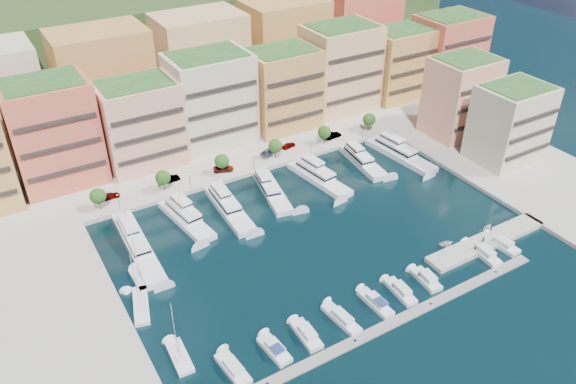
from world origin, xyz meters
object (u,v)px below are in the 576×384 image
at_px(cruiser_6, 426,279).
at_px(tree_2, 222,161).
at_px(sailboat_2, 141,280).
at_px(car_4, 289,145).
at_px(cruiser_3, 342,319).
at_px(lamppost_1, 190,179).
at_px(cruiser_8, 483,253).
at_px(yacht_6, 398,152).
at_px(yacht_5, 361,160).
at_px(car_2, 223,169).
at_px(sailboat_1, 141,306).
at_px(yacht_4, 317,176).
at_px(yacht_2, 228,206).
at_px(cruiser_0, 233,369).
at_px(person_0, 483,240).
at_px(tender_2, 488,229).
at_px(tender_1, 443,242).
at_px(car_1, 170,179).
at_px(cruiser_1, 275,350).
at_px(cruiser_9, 502,245).
at_px(cruiser_4, 376,303).
at_px(car_5, 333,135).
at_px(car_0, 110,196).
at_px(tree_4, 324,132).
at_px(car_3, 269,152).
at_px(lamppost_2, 253,160).
at_px(sailboat_0, 180,357).
at_px(tree_3, 275,146).
at_px(person_1, 491,227).
at_px(lamppost_0, 118,199).
at_px(tender_3, 491,228).
at_px(tender_0, 447,244).
at_px(lamppost_3, 311,143).
at_px(lamppost_4, 363,128).
at_px(yacht_1, 185,217).
at_px(tree_5, 369,119).
at_px(cruiser_2, 307,335).

bearing_deg(cruiser_6, tree_2, 107.14).
relative_size(sailboat_2, car_4, 2.96).
distance_m(cruiser_3, sailboat_2, 41.36).
relative_size(lamppost_1, cruiser_8, 0.46).
distance_m(yacht_6, sailboat_2, 79.63).
relative_size(yacht_5, car_2, 3.57).
bearing_deg(sailboat_1, yacht_4, 21.38).
height_order(yacht_2, cruiser_0, yacht_2).
relative_size(cruiser_3, person_0, 4.96).
relative_size(sailboat_2, tender_2, 3.09).
xyz_separation_m(tender_1, car_1, (-42.90, 54.00, 1.48)).
relative_size(cruiser_1, cruiser_9, 0.94).
height_order(cruiser_4, cruiser_8, cruiser_4).
height_order(car_5, person_0, person_0).
height_order(yacht_2, car_0, yacht_2).
bearing_deg(car_4, yacht_5, -153.86).
height_order(tree_4, car_3, tree_4).
relative_size(lamppost_2, sailboat_0, 0.32).
bearing_deg(sailboat_1, lamppost_1, 54.10).
xyz_separation_m(tree_3, person_1, (25.15, -53.50, -2.82)).
distance_m(tender_2, person_0, 6.93).
height_order(cruiser_0, car_4, car_4).
distance_m(cruiser_9, sailboat_0, 72.62).
relative_size(lamppost_0, cruiser_9, 0.51).
relative_size(tree_3, lamppost_0, 1.35).
xyz_separation_m(lamppost_2, tender_3, (34.86, -50.20, -3.37)).
relative_size(cruiser_0, cruiser_1, 1.10).
bearing_deg(car_3, tender_3, -175.40).
relative_size(tender_0, car_0, 0.74).
height_order(lamppost_1, car_2, lamppost_1).
bearing_deg(tree_2, person_0, -57.20).
bearing_deg(tender_3, lamppost_3, 35.25).
distance_m(cruiser_4, tender_0, 25.96).
distance_m(tree_2, yacht_4, 25.13).
bearing_deg(yacht_5, tender_3, -79.49).
distance_m(tree_2, cruiser_1, 60.82).
height_order(cruiser_4, sailboat_2, sailboat_2).
bearing_deg(sailboat_0, tender_1, 0.17).
relative_size(sailboat_1, car_4, 2.96).
bearing_deg(lamppost_4, tree_2, 177.01).
distance_m(yacht_1, yacht_2, 10.60).
bearing_deg(cruiser_4, sailboat_1, 149.81).
bearing_deg(sailboat_1, tree_5, 23.39).
xyz_separation_m(cruiser_1, cruiser_2, (6.65, 0.01, -0.02)).
bearing_deg(tender_1, lamppost_0, 64.75).
relative_size(sailboat_2, car_1, 2.59).
height_order(lamppost_1, cruiser_2, lamppost_1).
xyz_separation_m(yacht_6, sailboat_1, (-80.89, -20.37, -0.90)).
distance_m(sailboat_1, person_0, 73.02).
relative_size(yacht_2, cruiser_2, 2.81).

